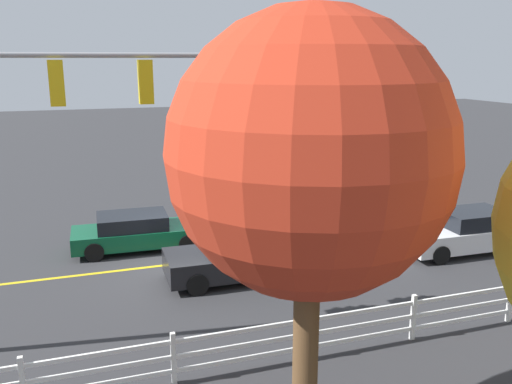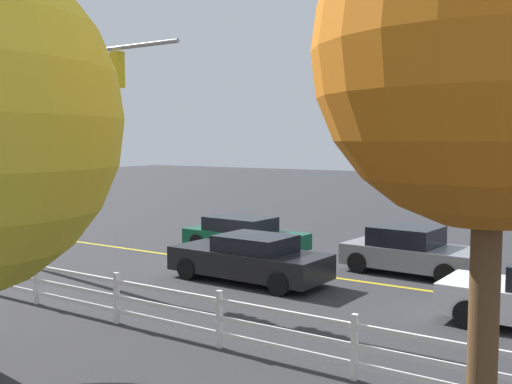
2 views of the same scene
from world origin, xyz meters
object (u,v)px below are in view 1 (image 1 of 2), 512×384
Objects in this scene: car_2 at (467,231)px; car_3 at (138,231)px; car_1 at (302,215)px; tree_2 at (310,156)px; car_0 at (245,257)px.

car_2 reaches higher than car_3.
car_1 is 6.02m from car_2.
car_3 is 12.74m from tree_2.
car_1 is 0.56× the size of tree_2.
car_0 is 0.65× the size of tree_2.
car_2 is at bearing -17.38° from car_3.
car_1 reaches higher than car_0.
car_3 is at bearing -51.48° from car_0.
car_1 reaches higher than car_3.
car_0 reaches higher than car_3.
car_0 is 9.43m from tree_2.
car_1 is 0.86× the size of car_2.
tree_2 is at bearing 80.56° from car_0.
tree_2 reaches higher than car_0.
car_0 is at bearing 0.07° from car_2.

